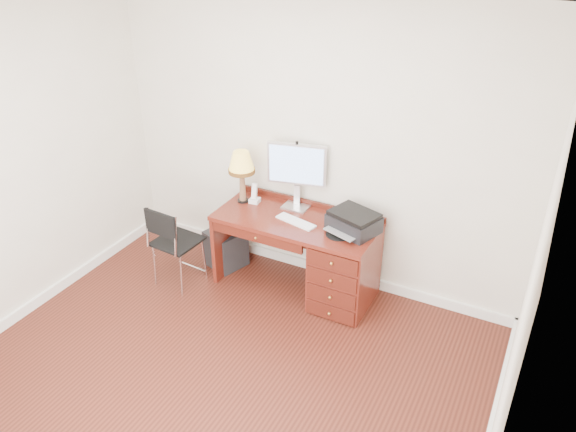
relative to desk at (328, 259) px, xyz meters
The scene contains 12 objects.
ground 1.50m from the desk, 102.93° to the right, with size 4.00×4.00×0.00m, color #38130C.
room_shell 0.91m from the desk, 112.63° to the right, with size 4.00×4.00×4.00m.
desk is the anchor object (origin of this frame).
monitor 0.88m from the desk, 152.47° to the left, with size 0.54×0.23×0.63m.
keyboard 0.46m from the desk, 169.85° to the right, with size 0.39×0.11×0.01m, color white.
mouse_pad 0.38m from the desk, 33.02° to the right, with size 0.22×0.22×0.04m.
printer 0.48m from the desk, 12.27° to the left, with size 0.49×0.43×0.18m.
leg_lamp 1.18m from the desk, behind, with size 0.25×0.25×0.52m.
phone 0.92m from the desk, behind, with size 0.10×0.10×0.20m.
pen_cup 0.40m from the desk, 68.28° to the left, with size 0.07×0.07×0.09m, color black.
chair 1.47m from the desk, 160.63° to the right, with size 0.43×0.43×0.84m.
equipment_box 1.15m from the desk, behind, with size 0.33×0.33×0.39m, color black.
Camera 1 is at (1.97, -2.58, 3.25)m, focal length 35.00 mm.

